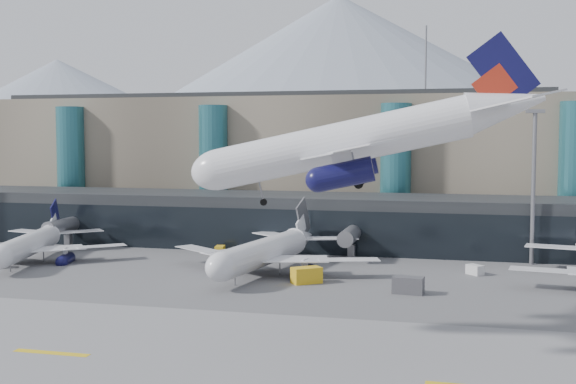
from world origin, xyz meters
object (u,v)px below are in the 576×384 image
object	(u,v)px
jet_parked_mid	(272,242)
jet_parked_left	(35,236)
lightmast_mid	(534,178)
hero_jet	(375,127)
veh_g	(475,270)
veh_b	(220,250)
veh_h	(307,275)
veh_c	(408,285)

from	to	relation	value
jet_parked_mid	jet_parked_left	bearing A→B (deg)	99.96
lightmast_mid	jet_parked_mid	bearing A→B (deg)	-158.99
hero_jet	veh_g	xyz separation A→B (m)	(10.50, 41.28, -21.33)
jet_parked_left	jet_parked_mid	size ratio (longest dim) A/B	0.90
veh_b	veh_g	bearing A→B (deg)	-109.69
jet_parked_left	jet_parked_mid	distance (m)	42.25
veh_b	hero_jet	bearing A→B (deg)	-153.76
jet_parked_left	veh_b	xyz separation A→B (m)	(28.81, 13.68, -3.33)
veh_b	veh_h	bearing A→B (deg)	-144.18
jet_parked_left	veh_g	bearing A→B (deg)	-101.03
veh_g	veh_h	size ratio (longest dim) A/B	0.62
veh_g	veh_c	bearing A→B (deg)	-72.41
hero_jet	lightmast_mid	bearing A→B (deg)	64.02
veh_g	jet_parked_mid	bearing A→B (deg)	-125.97
jet_parked_mid	veh_h	size ratio (longest dim) A/B	8.83
veh_b	veh_c	size ratio (longest dim) A/B	0.60
hero_jet	veh_b	size ratio (longest dim) A/B	15.14
lightmast_mid	veh_b	world-z (taller)	lightmast_mid
veh_b	veh_g	size ratio (longest dim) A/B	0.95
jet_parked_mid	hero_jet	bearing A→B (deg)	-141.30
veh_b	veh_c	world-z (taller)	veh_c
veh_b	jet_parked_left	bearing A→B (deg)	107.78
jet_parked_mid	veh_b	bearing A→B (deg)	54.59
lightmast_mid	hero_jet	size ratio (longest dim) A/B	0.69
veh_c	veh_h	world-z (taller)	veh_h
veh_b	veh_h	xyz separation A→B (m)	(20.88, -22.04, 0.45)
jet_parked_left	lightmast_mid	bearing A→B (deg)	-93.52
veh_g	veh_b	bearing A→B (deg)	-145.28
veh_h	veh_g	bearing A→B (deg)	-9.38
veh_g	veh_h	world-z (taller)	veh_h
jet_parked_left	veh_g	size ratio (longest dim) A/B	12.85
hero_jet	jet_parked_left	bearing A→B (deg)	143.95
veh_g	veh_h	xyz separation A→B (m)	(-23.73, -12.51, 0.40)
jet_parked_left	veh_h	bearing A→B (deg)	-113.82
veh_g	jet_parked_left	bearing A→B (deg)	-129.99
jet_parked_left	veh_b	size ratio (longest dim) A/B	13.54
lightmast_mid	veh_h	xyz separation A→B (m)	(-32.96, -24.05, -13.26)
hero_jet	jet_parked_left	xyz separation A→B (m)	(-62.92, 37.13, -18.05)
lightmast_mid	veh_c	size ratio (longest dim) A/B	6.22
lightmast_mid	jet_parked_left	world-z (taller)	lightmast_mid
hero_jet	veh_b	distance (m)	64.83
veh_c	veh_g	world-z (taller)	veh_c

